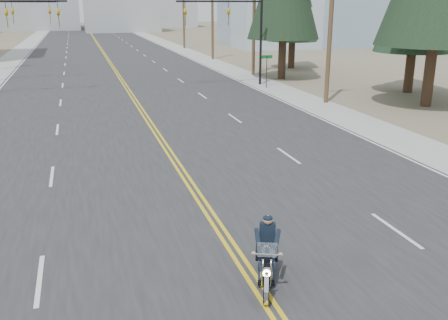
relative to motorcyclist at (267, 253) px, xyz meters
The scene contains 13 objects.
road 67.69m from the motorcyclist, 90.21° to the left, with size 20.00×200.00×0.01m, color #303033.
sidewalk_left 68.70m from the motorcyclist, 99.85° to the left, with size 3.00×200.00×0.01m, color #A5A5A0.
sidewalk_right 68.62m from the motorcyclist, 80.56° to the left, with size 3.00×200.00×0.01m, color #A5A5A0.
traffic_mast_right 31.21m from the motorcyclist, 73.61° to the left, with size 7.10×0.26×7.00m.
traffic_mast_far 39.08m from the motorcyclist, 104.23° to the left, with size 6.10×0.26×7.00m.
street_sign 29.64m from the motorcyclist, 69.13° to the left, with size 0.90×0.06×2.62m.
utility_pole_b 24.58m from the motorcyclist, 59.36° to the left, with size 2.20×0.30×11.50m.
utility_pole_c 38.04m from the motorcyclist, 71.05° to the left, with size 2.20×0.30×11.00m.
utility_pole_d 52.40m from the motorcyclist, 76.41° to the left, with size 2.20×0.30×11.50m.
utility_pole_e 68.96m from the motorcyclist, 79.74° to the left, with size 2.20×0.30×11.00m.
haze_bldg_b 123.08m from the motorcyclist, 86.38° to the left, with size 18.00×14.00×14.00m, color #ADB2B7.
haze_bldg_e 149.83m from the motorcyclist, 80.49° to the left, with size 14.00×14.00×12.00m, color #B7BCC6.
motorcyclist is the anchor object (origin of this frame).
Camera 1 is at (-3.68, -7.54, 6.42)m, focal length 40.00 mm.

